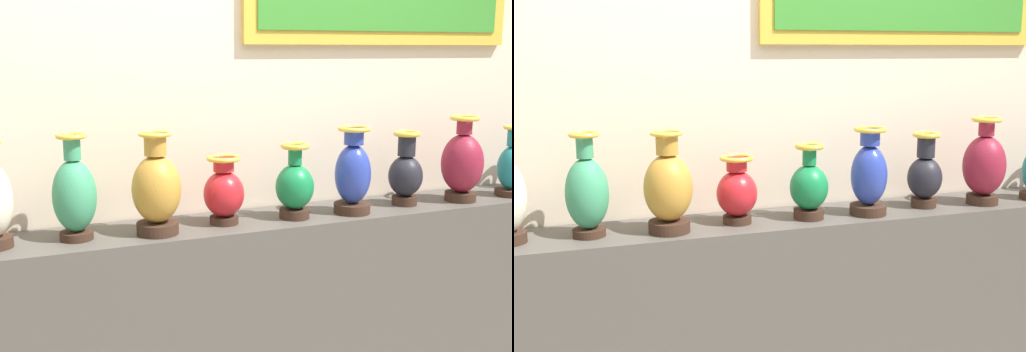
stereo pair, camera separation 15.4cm
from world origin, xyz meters
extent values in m
cube|color=#4C4742|center=(0.00, 0.00, 0.52)|extent=(3.41, 0.36, 1.04)
cube|color=beige|center=(0.00, 0.24, 1.40)|extent=(5.50, 0.10, 2.79)
cylinder|color=#382319|center=(-0.72, -0.02, 1.05)|extent=(0.12, 0.12, 0.03)
ellipsoid|color=#388C60|center=(-0.72, -0.02, 1.20)|extent=(0.16, 0.16, 0.27)
cylinder|color=#388C60|center=(-0.72, -0.02, 1.38)|extent=(0.06, 0.06, 0.09)
torus|color=gold|center=(-0.72, -0.02, 1.42)|extent=(0.11, 0.11, 0.02)
cylinder|color=#382319|center=(-0.43, -0.06, 1.06)|extent=(0.16, 0.16, 0.04)
ellipsoid|color=#B27F2D|center=(-0.43, -0.06, 1.21)|extent=(0.19, 0.19, 0.26)
cylinder|color=#B27F2D|center=(-0.43, -0.06, 1.38)|extent=(0.08, 0.08, 0.08)
torus|color=gold|center=(-0.43, -0.06, 1.42)|extent=(0.12, 0.12, 0.01)
cylinder|color=#382319|center=(-0.15, -0.02, 1.05)|extent=(0.12, 0.12, 0.03)
ellipsoid|color=red|center=(-0.15, -0.02, 1.16)|extent=(0.16, 0.16, 0.18)
cylinder|color=red|center=(-0.15, -0.02, 1.28)|extent=(0.08, 0.08, 0.05)
torus|color=gold|center=(-0.15, -0.02, 1.30)|extent=(0.13, 0.13, 0.02)
cylinder|color=#382319|center=(0.15, -0.05, 1.06)|extent=(0.13, 0.13, 0.04)
ellipsoid|color=#14723D|center=(0.15, -0.05, 1.17)|extent=(0.16, 0.16, 0.19)
cylinder|color=#14723D|center=(0.15, -0.05, 1.30)|extent=(0.06, 0.06, 0.08)
torus|color=gold|center=(0.15, -0.05, 1.34)|extent=(0.12, 0.12, 0.02)
cylinder|color=#382319|center=(0.42, -0.06, 1.06)|extent=(0.16, 0.16, 0.04)
ellipsoid|color=#263899|center=(0.42, -0.06, 1.21)|extent=(0.15, 0.15, 0.25)
cylinder|color=#263899|center=(0.42, -0.06, 1.37)|extent=(0.08, 0.08, 0.07)
torus|color=gold|center=(0.42, -0.06, 1.40)|extent=(0.14, 0.14, 0.02)
cylinder|color=#382319|center=(0.71, -0.02, 1.06)|extent=(0.11, 0.11, 0.04)
ellipsoid|color=black|center=(0.71, -0.02, 1.17)|extent=(0.15, 0.15, 0.18)
cylinder|color=black|center=(0.71, -0.02, 1.31)|extent=(0.08, 0.08, 0.10)
torus|color=gold|center=(0.71, -0.02, 1.36)|extent=(0.12, 0.12, 0.02)
cylinder|color=#382319|center=(1.00, -0.06, 1.06)|extent=(0.14, 0.14, 0.04)
ellipsoid|color=maroon|center=(1.00, -0.06, 1.21)|extent=(0.19, 0.19, 0.27)
cylinder|color=maroon|center=(1.00, -0.06, 1.38)|extent=(0.07, 0.07, 0.07)
torus|color=gold|center=(1.00, -0.06, 1.42)|extent=(0.13, 0.13, 0.02)
camera|label=1|loc=(-0.98, -2.39, 1.72)|focal=45.36mm
camera|label=2|loc=(-0.84, -2.44, 1.72)|focal=45.36mm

